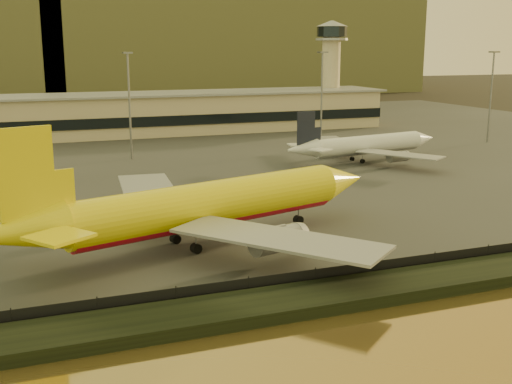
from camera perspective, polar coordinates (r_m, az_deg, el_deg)
ground at (r=86.90m, az=5.07°, el=-5.17°), size 900.00×900.00×0.00m
embankment at (r=72.67m, az=10.99°, el=-8.44°), size 320.00×7.00×1.40m
tarmac at (r=175.15m, az=-8.62°, el=3.88°), size 320.00×220.00×0.20m
perimeter_fence at (r=75.65m, az=9.41°, el=-7.02°), size 300.00×0.05×2.20m
terminal_building at (r=202.02m, az=-14.61°, el=6.54°), size 202.00×25.00×12.60m
control_tower at (r=231.27m, az=6.69°, el=11.42°), size 11.20×11.20×35.50m
apron_light_masts at (r=158.24m, az=-1.85°, el=8.77°), size 152.20×12.20×25.40m
distant_hills at (r=414.56m, az=-19.17°, el=12.71°), size 470.00×160.00×70.00m
dhl_cargo_jet at (r=87.46m, az=-4.56°, el=-1.27°), size 58.99×56.41×17.92m
white_narrowbody_jet at (r=154.42m, az=9.71°, el=4.12°), size 44.00×42.41×12.68m
gse_vehicle_yellow at (r=116.31m, az=1.84°, el=-0.00°), size 3.67×1.74×1.63m
gse_vehicle_white at (r=109.89m, az=-5.52°, el=-0.80°), size 3.80×1.85×1.68m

